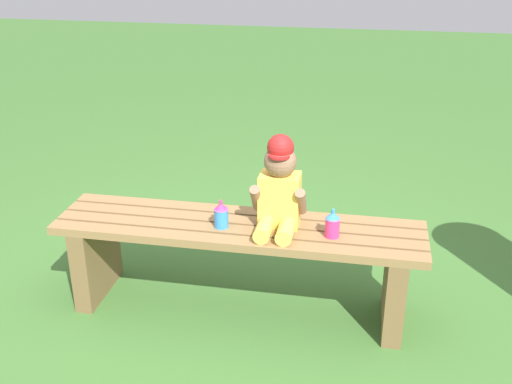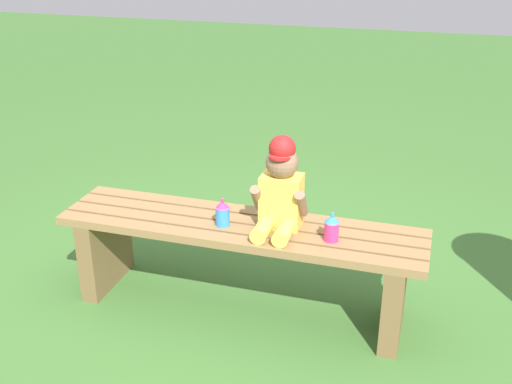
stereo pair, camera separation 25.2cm
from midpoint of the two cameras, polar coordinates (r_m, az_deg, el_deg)
ground_plane at (r=2.87m, az=1.17°, el=-10.51°), size 16.00×16.00×0.00m
park_bench at (r=2.72m, az=1.22°, el=-5.50°), size 1.60×0.37×0.42m
child_figure at (r=2.56m, az=5.09°, el=0.22°), size 0.23×0.27×0.40m
sippy_cup_left at (r=2.61m, az=-0.36°, el=-2.01°), size 0.06×0.06×0.12m
sippy_cup_right at (r=2.53m, az=9.86°, el=-3.33°), size 0.06×0.06×0.12m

